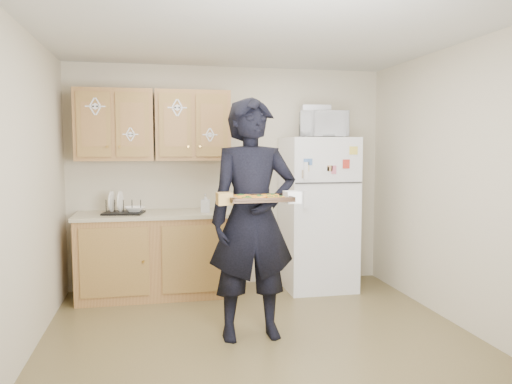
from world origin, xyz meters
TOP-DOWN VIEW (x-y plane):
  - floor at (0.00, 0.00)m, footprint 3.60×3.60m
  - ceiling at (0.00, 0.00)m, footprint 3.60×3.60m
  - wall_back at (0.00, 1.80)m, footprint 3.60×0.04m
  - wall_front at (0.00, -1.80)m, footprint 3.60×0.04m
  - wall_left at (-1.80, 0.00)m, footprint 0.04×3.60m
  - wall_right at (1.80, 0.00)m, footprint 0.04×3.60m
  - refrigerator at (0.95, 1.43)m, footprint 0.75×0.70m
  - base_cabinet at (-0.85, 1.48)m, footprint 1.60×0.60m
  - countertop at (-0.85, 1.48)m, footprint 1.64×0.64m
  - upper_cab_left at (-1.25, 1.61)m, footprint 0.80×0.33m
  - upper_cab_right at (-0.43, 1.61)m, footprint 0.80×0.33m
  - cereal_box at (1.47, 1.67)m, footprint 0.20×0.07m
  - person at (-0.05, 0.12)m, footprint 0.75×0.51m
  - baking_tray at (-0.07, -0.18)m, footprint 0.49×0.37m
  - pizza_front_left at (-0.17, -0.27)m, footprint 0.16×0.16m
  - pizza_front_right at (0.05, -0.26)m, footprint 0.16×0.16m
  - pizza_back_left at (-0.18, -0.11)m, footprint 0.16×0.16m
  - pizza_back_right at (0.04, -0.10)m, footprint 0.16×0.16m
  - pizza_center at (-0.07, -0.18)m, footprint 0.16×0.16m
  - microwave at (0.98, 1.38)m, footprint 0.58×0.45m
  - foil_pan at (0.90, 1.41)m, footprint 0.34×0.26m
  - dish_rack at (-1.17, 1.45)m, footprint 0.45×0.37m
  - bowl at (-1.06, 1.45)m, footprint 0.22×0.22m
  - soap_bottle at (-0.32, 1.41)m, footprint 0.11×0.11m

SIDE VIEW (x-z plane):
  - floor at x=0.00m, z-range 0.00..0.00m
  - cereal_box at x=1.47m, z-range 0.00..0.32m
  - base_cabinet at x=-0.85m, z-range 0.00..0.86m
  - refrigerator at x=0.95m, z-range 0.00..1.70m
  - countertop at x=-0.85m, z-range 0.86..0.90m
  - bowl at x=-1.06m, z-range 0.92..0.97m
  - dish_rack at x=-1.17m, z-range 0.90..1.06m
  - person at x=-0.05m, z-range 0.00..2.00m
  - soap_bottle at x=-0.32m, z-range 0.90..1.10m
  - baking_tray at x=-0.07m, z-range 1.18..1.22m
  - pizza_front_left at x=-0.17m, z-range 1.21..1.22m
  - pizza_front_right at x=0.05m, z-range 1.21..1.22m
  - pizza_back_left at x=-0.18m, z-range 1.21..1.22m
  - pizza_back_right at x=0.04m, z-range 1.21..1.22m
  - pizza_center at x=-0.07m, z-range 1.21..1.22m
  - wall_back at x=0.00m, z-range 0.00..2.50m
  - wall_front at x=0.00m, z-range 0.00..2.50m
  - wall_left at x=-1.80m, z-range 0.00..2.50m
  - wall_right at x=1.80m, z-range 0.00..2.50m
  - upper_cab_left at x=-1.25m, z-range 1.45..2.20m
  - upper_cab_right at x=-0.43m, z-range 1.45..2.20m
  - microwave at x=0.98m, z-range 1.70..1.99m
  - foil_pan at x=0.90m, z-range 1.99..2.05m
  - ceiling at x=0.00m, z-range 2.50..2.50m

